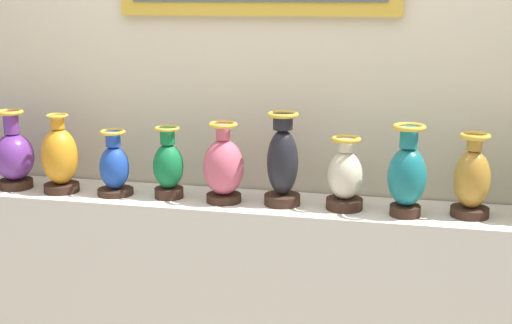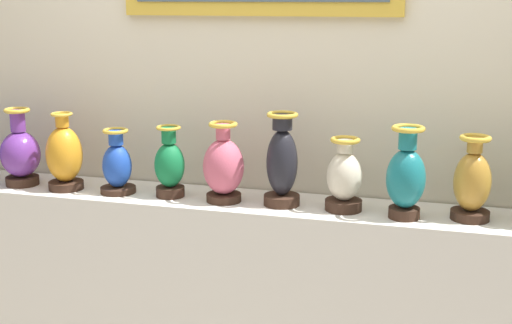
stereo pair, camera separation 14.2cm
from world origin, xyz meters
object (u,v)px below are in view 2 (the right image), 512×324
(vase_sapphire, at_px, (117,166))
(vase_onyx, at_px, (282,163))
(vase_amber, at_px, (64,156))
(vase_ochre, at_px, (472,183))
(vase_ivory, at_px, (344,178))
(vase_violet, at_px, (20,154))
(vase_emerald, at_px, (170,166))
(vase_rose, at_px, (223,167))
(vase_teal, at_px, (406,177))

(vase_sapphire, relative_size, vase_onyx, 0.74)
(vase_amber, bearing_deg, vase_ochre, 1.08)
(vase_amber, xyz_separation_m, vase_ivory, (1.28, 0.02, -0.02))
(vase_violet, distance_m, vase_ivory, 1.51)
(vase_ivory, bearing_deg, vase_sapphire, -179.36)
(vase_sapphire, bearing_deg, vase_emerald, 1.75)
(vase_amber, distance_m, vase_ochre, 1.78)
(vase_violet, xyz_separation_m, vase_ochre, (2.02, 0.02, 0.00))
(vase_rose, bearing_deg, vase_teal, -2.06)
(vase_sapphire, relative_size, vase_ochre, 0.86)
(vase_amber, height_order, vase_onyx, vase_onyx)
(vase_emerald, bearing_deg, vase_amber, -177.92)
(vase_sapphire, distance_m, vase_onyx, 0.76)
(vase_violet, bearing_deg, vase_onyx, 0.70)
(vase_sapphire, xyz_separation_m, vase_onyx, (0.76, 0.02, 0.06))
(vase_amber, distance_m, vase_onyx, 1.01)
(vase_amber, distance_m, vase_sapphire, 0.26)
(vase_ochre, bearing_deg, vase_emerald, -179.32)
(vase_ivory, height_order, vase_teal, vase_teal)
(vase_amber, height_order, vase_rose, vase_amber)
(vase_violet, xyz_separation_m, vase_rose, (1.00, -0.00, 0.00))
(vase_emerald, relative_size, vase_onyx, 0.80)
(vase_onyx, xyz_separation_m, vase_ivory, (0.26, -0.00, -0.05))
(vase_amber, relative_size, vase_teal, 0.95)
(vase_violet, distance_m, vase_ochre, 2.02)
(vase_violet, relative_size, vase_rose, 1.05)
(vase_violet, xyz_separation_m, vase_teal, (1.76, -0.03, 0.02))
(vase_emerald, relative_size, vase_rose, 0.91)
(vase_ivory, distance_m, vase_teal, 0.25)
(vase_ivory, bearing_deg, vase_violet, -179.56)
(vase_rose, xyz_separation_m, vase_ivory, (0.52, 0.01, -0.02))
(vase_amber, bearing_deg, vase_violet, 177.44)
(vase_violet, height_order, vase_ochre, vase_violet)
(vase_violet, distance_m, vase_emerald, 0.74)
(vase_amber, height_order, vase_teal, vase_teal)
(vase_sapphire, height_order, vase_emerald, vase_emerald)
(vase_rose, height_order, vase_ochre, vase_rose)
(vase_emerald, bearing_deg, vase_ivory, 0.28)
(vase_onyx, relative_size, vase_teal, 1.06)
(vase_violet, xyz_separation_m, vase_emerald, (0.74, 0.01, -0.01))
(vase_rose, distance_m, vase_ivory, 0.52)
(vase_emerald, bearing_deg, vase_teal, -1.99)
(vase_amber, xyz_separation_m, vase_emerald, (0.51, 0.02, -0.02))
(vase_sapphire, xyz_separation_m, vase_rose, (0.50, -0.00, 0.03))
(vase_ochre, bearing_deg, vase_ivory, -178.70)
(vase_ochre, bearing_deg, vase_sapphire, -179.14)
(vase_rose, bearing_deg, vase_sapphire, 179.98)
(vase_sapphire, distance_m, vase_rose, 0.50)
(vase_sapphire, distance_m, vase_emerald, 0.25)
(vase_onyx, height_order, vase_ivory, vase_onyx)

